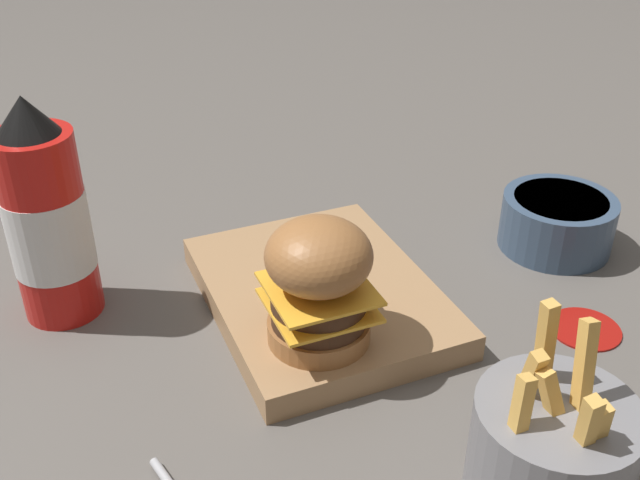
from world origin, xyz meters
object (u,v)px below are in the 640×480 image
at_px(fries_basket, 551,449).
at_px(burger, 319,282).
at_px(serving_board, 320,295).
at_px(side_bowl, 557,221).
at_px(ketchup_bottle, 47,221).

bearing_deg(fries_basket, burger, 25.86).
bearing_deg(serving_board, fries_basket, -167.22).
relative_size(burger, side_bowl, 0.94).
height_order(serving_board, ketchup_bottle, ketchup_bottle).
height_order(burger, fries_basket, fries_basket).
bearing_deg(side_bowl, fries_basket, 141.04).
xyz_separation_m(burger, ketchup_bottle, (0.17, 0.20, 0.01)).
relative_size(burger, fries_basket, 0.79).
xyz_separation_m(fries_basket, side_bowl, (0.28, -0.23, -0.01)).
height_order(serving_board, side_bowl, side_bowl).
distance_m(serving_board, side_bowl, 0.29).
relative_size(ketchup_bottle, side_bowl, 1.80).
height_order(serving_board, burger, burger).
bearing_deg(side_bowl, ketchup_bottle, 80.14).
xyz_separation_m(ketchup_bottle, side_bowl, (-0.09, -0.52, -0.07)).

